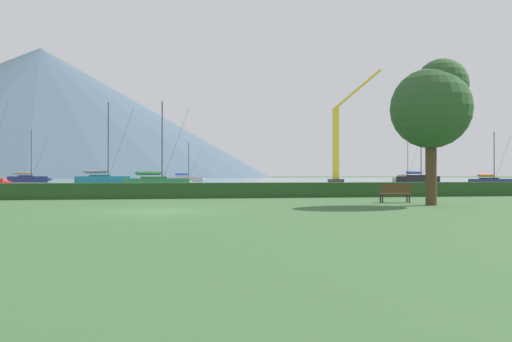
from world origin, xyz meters
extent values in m
plane|color=#385B33|center=(0.00, 0.00, 0.00)|extent=(1000.00, 1000.00, 0.00)
cube|color=#8499A8|center=(0.00, 137.00, 0.00)|extent=(320.00, 246.00, 0.00)
cube|color=#284C23|center=(0.00, 11.00, 0.47)|extent=(80.00, 1.20, 0.93)
cube|color=navy|center=(-26.88, 87.61, 0.58)|extent=(7.69, 4.05, 1.15)
cone|color=navy|center=(-22.80, 88.53, 0.58)|extent=(1.44, 1.23, 0.98)
cube|color=#1B2449|center=(-27.29, 87.52, 1.00)|extent=(3.04, 2.31, 0.73)
cylinder|color=#333338|center=(-26.27, 87.75, 5.58)|extent=(0.15, 0.15, 9.91)
cylinder|color=#333338|center=(-27.88, 87.38, 1.78)|extent=(3.24, 0.85, 0.13)
cylinder|color=tan|center=(-27.88, 87.38, 1.78)|extent=(2.83, 1.06, 0.46)
cylinder|color=#333338|center=(-24.59, 88.12, 5.34)|extent=(3.40, 0.79, 9.42)
cube|color=#9E9EA3|center=(4.32, 83.84, 0.51)|extent=(6.79, 3.73, 1.01)
cone|color=#9E9EA3|center=(7.89, 84.75, 0.51)|extent=(1.28, 1.11, 0.86)
cube|color=gray|center=(3.97, 83.75, 0.88)|extent=(2.70, 2.09, 0.64)
cylinder|color=#333338|center=(4.86, 83.98, 4.32)|extent=(0.13, 0.13, 7.52)
cylinder|color=#333338|center=(3.45, 83.62, 1.57)|extent=(2.84, 0.82, 0.11)
cylinder|color=#2847A3|center=(3.45, 83.62, 1.57)|extent=(2.49, 1.00, 0.41)
cylinder|color=#333338|center=(6.33, 84.35, 4.13)|extent=(2.98, 0.78, 7.16)
cone|color=red|center=(-18.43, 45.61, 0.50)|extent=(1.20, 1.00, 0.85)
cube|color=#19707A|center=(-8.76, 57.65, 0.62)|extent=(7.86, 2.79, 1.23)
cone|color=#19707A|center=(-4.29, 57.71, 0.62)|extent=(1.36, 1.06, 1.05)
cube|color=#16646E|center=(-9.21, 57.64, 1.07)|extent=(2.93, 1.92, 0.78)
cylinder|color=#333338|center=(-8.09, 57.66, 6.44)|extent=(0.16, 0.16, 11.53)
cylinder|color=#333338|center=(-9.85, 57.63, 1.91)|extent=(3.52, 0.18, 0.13)
cylinder|color=gray|center=(-9.85, 57.63, 1.91)|extent=(3.00, 0.53, 0.49)
cylinder|color=#333338|center=(-6.24, 57.68, 6.15)|extent=(3.72, 0.08, 10.96)
cube|color=#236B38|center=(-0.60, 36.31, 0.53)|extent=(7.01, 4.05, 1.04)
cone|color=#236B38|center=(3.04, 37.38, 0.53)|extent=(1.34, 1.17, 0.89)
cube|color=#206032|center=(-0.96, 36.20, 0.90)|extent=(2.81, 2.22, 0.66)
cylinder|color=#333338|center=(-0.05, 36.47, 5.04)|extent=(0.13, 0.13, 8.93)
cylinder|color=#333338|center=(-1.49, 36.05, 1.62)|extent=(2.90, 0.95, 0.11)
cylinder|color=#2D7542|center=(-1.49, 36.05, 1.62)|extent=(2.55, 1.11, 0.42)
cylinder|color=#333338|center=(1.45, 36.91, 4.81)|extent=(3.04, 0.91, 8.49)
cube|color=black|center=(43.50, 61.73, 0.60)|extent=(8.03, 4.61, 1.20)
cone|color=black|center=(47.68, 62.93, 0.60)|extent=(1.53, 1.34, 1.02)
cube|color=black|center=(43.09, 61.61, 1.04)|extent=(3.22, 2.54, 0.76)
cylinder|color=#333338|center=(44.13, 61.91, 5.21)|extent=(0.15, 0.15, 9.12)
cylinder|color=#333338|center=(42.49, 61.44, 1.85)|extent=(3.33, 1.07, 0.13)
cylinder|color=#2847A3|center=(42.49, 61.44, 1.85)|extent=(2.93, 1.26, 0.48)
cylinder|color=#333338|center=(45.85, 62.41, 4.99)|extent=(3.48, 1.03, 8.67)
cube|color=navy|center=(43.63, 41.86, 0.44)|extent=(5.63, 2.00, 0.88)
cone|color=navy|center=(46.83, 41.90, 0.44)|extent=(0.97, 0.76, 0.75)
cube|color=#1B2449|center=(43.31, 41.86, 0.76)|extent=(2.10, 1.37, 0.56)
cylinder|color=#333338|center=(44.11, 41.87, 3.87)|extent=(0.11, 0.11, 6.78)
cylinder|color=#333338|center=(42.85, 41.85, 1.37)|extent=(2.52, 0.13, 0.10)
cylinder|color=orange|center=(42.85, 41.85, 1.37)|extent=(2.15, 0.38, 0.35)
cylinder|color=#333338|center=(45.43, 41.88, 3.70)|extent=(2.67, 0.06, 6.45)
cube|color=#9E9EA3|center=(50.46, 80.30, 0.44)|extent=(5.85, 2.87, 0.88)
cone|color=#9E9EA3|center=(53.62, 80.86, 0.44)|extent=(1.08, 0.90, 0.75)
cube|color=gray|center=(50.15, 80.25, 0.76)|extent=(2.28, 1.69, 0.56)
cylinder|color=#333338|center=(50.94, 80.39, 4.45)|extent=(0.11, 0.11, 7.94)
cylinder|color=#333338|center=(49.70, 80.17, 1.37)|extent=(2.50, 0.53, 0.10)
cylinder|color=gray|center=(49.70, 80.17, 1.37)|extent=(2.17, 0.72, 0.35)
cylinder|color=#333338|center=(52.24, 80.62, 4.26)|extent=(2.63, 0.49, 7.55)
cube|color=brown|center=(11.86, 4.10, 0.45)|extent=(1.59, 0.61, 0.06)
cube|color=brown|center=(11.84, 3.91, 0.73)|extent=(1.55, 0.29, 0.45)
cylinder|color=#333338|center=(12.57, 4.19, 0.23)|extent=(0.08, 0.08, 0.45)
cylinder|color=#333338|center=(11.19, 4.34, 0.23)|extent=(0.08, 0.08, 0.45)
cylinder|color=#333338|center=(12.53, 3.86, 0.23)|extent=(0.08, 0.08, 0.45)
cylinder|color=#333338|center=(11.15, 4.01, 0.23)|extent=(0.08, 0.08, 0.45)
cylinder|color=#4C3823|center=(12.52, 1.70, 1.60)|extent=(0.50, 0.50, 3.20)
sphere|color=#2B512A|center=(12.52, 1.70, 4.51)|extent=(3.72, 3.72, 3.72)
sphere|color=#2B512A|center=(13.08, 1.70, 5.62)|extent=(2.42, 2.42, 2.42)
cube|color=#333338|center=(26.19, 54.89, 0.40)|extent=(2.00, 2.00, 0.80)
cube|color=gold|center=(26.19, 54.89, 6.30)|extent=(0.80, 0.80, 11.01)
cube|color=gold|center=(29.87, 54.89, 14.88)|extent=(7.59, 0.36, 6.43)
cone|color=slate|center=(-75.14, 369.59, 18.53)|extent=(227.52, 227.52, 37.05)
cone|color=#425666|center=(-76.96, 313.25, 40.29)|extent=(285.70, 285.70, 80.58)
cone|color=#425666|center=(-92.19, 399.71, 41.13)|extent=(348.53, 348.53, 82.27)
camera|label=1|loc=(0.43, -20.05, 1.40)|focal=35.62mm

